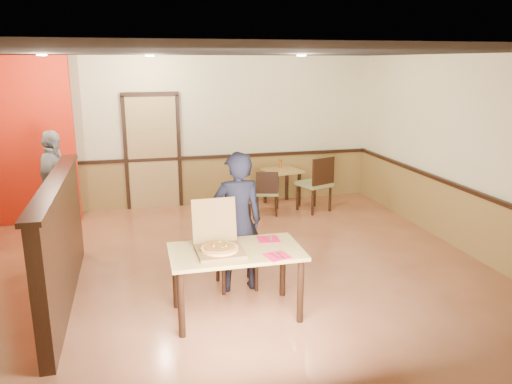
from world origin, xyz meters
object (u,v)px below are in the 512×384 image
side_table (282,178)px  pizza_box (219,245)px  side_chair_left (267,191)px  condiment (280,164)px  main_table (236,259)px  diner (237,222)px  diner_chair (235,243)px  side_chair_right (317,182)px  passerby (55,185)px

side_table → pizza_box: 4.50m
pizza_box → side_chair_left: bearing=65.5°
condiment → main_table: bearing=-112.7°
main_table → pizza_box: 0.25m
side_chair_left → side_table: size_ratio=1.09×
main_table → diner: (0.15, 0.63, 0.20)m
diner_chair → side_chair_right: 3.37m
side_table → passerby: (-3.95, -0.94, 0.33)m
diner → condiment: 3.90m
diner_chair → side_table: diner_chair is taller
diner_chair → passerby: (-2.36, 2.33, 0.31)m
diner → pizza_box: (-0.33, -0.62, -0.03)m
diner → condiment: (1.60, 3.56, -0.09)m
main_table → pizza_box: pizza_box is taller
side_chair_right → main_table: bearing=36.0°
diner_chair → side_chair_left: bearing=66.5°
side_chair_left → side_table: (0.47, 0.61, 0.07)m
pizza_box → diner_chair: bearing=65.3°
diner_chair → side_table: 3.64m
side_chair_right → side_chair_left: bearing=-21.9°
main_table → diner_chair: bearing=79.2°
side_table → diner: size_ratio=0.44×
pizza_box → main_table: bearing=-2.5°
diner → pizza_box: diner is taller
side_chair_right → pizza_box: 4.20m
passerby → condiment: passerby is taller
passerby → diner: bearing=-127.4°
main_table → side_chair_right: size_ratio=1.36×
diner_chair → diner: diner is taller
side_chair_left → pizza_box: pizza_box is taller
side_chair_left → pizza_box: size_ratio=1.42×
side_chair_right → pizza_box: bearing=33.8°
passerby → pizza_box: (2.03, -3.11, -0.03)m
diner_chair → side_chair_left: diner_chair is taller
side_table → condiment: (0.00, 0.13, 0.25)m
side_chair_left → condiment: 0.93m
main_table → passerby: (-2.21, 3.11, 0.20)m
diner → passerby: bearing=-49.1°
side_table → pizza_box: bearing=-115.4°
side_chair_left → condiment: bearing=-108.1°
side_chair_right → condiment: 0.91m
diner → pizza_box: bearing=59.3°
main_table → side_chair_left: side_chair_left is taller
diner → diner_chair: bearing=-92.5°
passerby → diner_chair: bearing=-125.5°
side_chair_left → pizza_box: bearing=81.4°
diner_chair → pizza_box: size_ratio=1.69×
side_table → passerby: passerby is taller
diner → condiment: diner is taller
side_table → condiment: 0.28m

